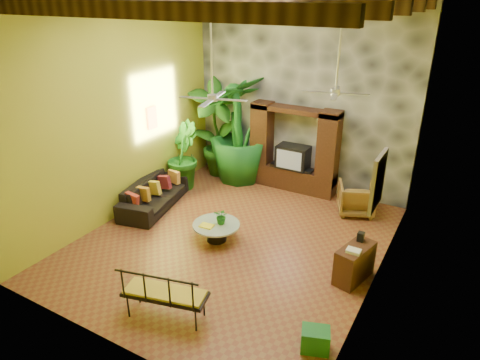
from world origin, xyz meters
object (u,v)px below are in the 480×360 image
Objects in this scene: ceiling_fan_back at (336,82)px; tall_plant_a at (216,129)px; iron_bench at (162,292)px; wicker_armchair at (356,198)px; ceiling_fan_front at (212,87)px; green_bin at (315,340)px; coffee_table at (216,230)px; side_console at (354,263)px; sofa at (155,194)px; tall_plant_b at (182,155)px; tall_plant_c at (239,130)px; entertainment_center at (293,155)px.

tall_plant_a is at bearing 156.22° from ceiling_fan_back.
ceiling_fan_back is 5.02m from iron_bench.
ceiling_fan_back is 3.33m from wicker_armchair.
iron_bench is (0.44, -2.29, -2.86)m from ceiling_fan_front.
iron_bench is 3.49× the size of green_bin.
side_console is (2.98, 0.12, 0.09)m from coffee_table.
sofa is 2.74× the size of wicker_armchair.
ceiling_fan_back is at bearing -7.22° from tall_plant_b.
wicker_armchair is 0.57× the size of iron_bench.
coffee_table is at bearing -117.45° from sofa.
ceiling_fan_back is 4.73m from tall_plant_a.
wicker_armchair reaches higher than sofa.
sofa is 5.78m from green_bin.
side_console is (5.30, -1.80, -0.56)m from tall_plant_b.
coffee_table reaches higher than green_bin.
tall_plant_a is at bearing 122.56° from ceiling_fan_front.
tall_plant_a is 6.24m from iron_bench.
wicker_armchair is 3.68m from tall_plant_c.
green_bin is (5.30, -3.81, -0.73)m from tall_plant_b.
tall_plant_b is (-4.58, -0.84, 0.53)m from wicker_armchair.
side_console is (4.22, -3.02, -1.13)m from tall_plant_c.
side_console is (2.85, 0.34, -3.05)m from ceiling_fan_front.
entertainment_center is 3.00m from tall_plant_b.
iron_bench is at bearing -109.26° from ceiling_fan_back.
ceiling_fan_back is 0.63× the size of tall_plant_c.
tall_plant_a is 1.33m from tall_plant_b.
ceiling_fan_back reaches higher than iron_bench.
side_console is at bearing -31.00° from tall_plant_a.
tall_plant_b is at bearing 138.88° from ceiling_fan_front.
sofa is 2.96m from tall_plant_c.
ceiling_fan_front is 2.12× the size of side_console.
entertainment_center is at bearing 116.98° from green_bin.
iron_bench reaches higher than side_console.
tall_plant_a reaches higher than coffee_table.
tall_plant_a is 5.90m from side_console.
ceiling_fan_front is 4.43m from tall_plant_a.
tall_plant_a reaches higher than side_console.
tall_plant_c is (-1.37, 3.36, -1.92)m from ceiling_fan_front.
coffee_table is (2.22, -0.61, -0.08)m from sofa.
ceiling_fan_back is 4.10m from tall_plant_c.
ceiling_fan_front is (-0.20, -3.54, 2.44)m from entertainment_center.
ceiling_fan_back reaches higher than tall_plant_b.
iron_bench is at bearing -79.13° from ceiling_fan_front.
tall_plant_c reaches higher than wicker_armchair.
side_console is (0.72, -2.63, -0.03)m from wicker_armchair.
wicker_armchair is (0.33, 1.37, -3.02)m from ceiling_fan_back.
entertainment_center is at bearing 78.32° from iron_bench.
entertainment_center is 1.62× the size of iron_bench.
ceiling_fan_back is at bearing 107.81° from green_bin.
tall_plant_a is (-3.93, 1.73, -2.00)m from ceiling_fan_back.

